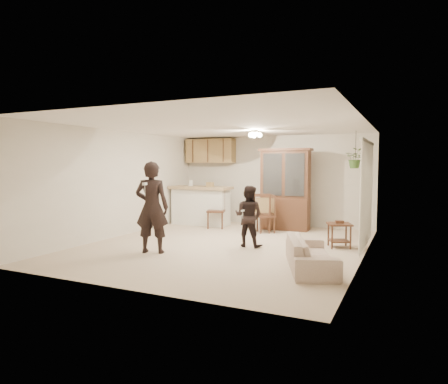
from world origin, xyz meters
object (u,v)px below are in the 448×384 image
at_px(child, 249,214).
at_px(chair_hutch_left, 266,222).
at_px(chair_hutch_right, 262,221).
at_px(china_hutch, 285,190).
at_px(sofa, 311,247).
at_px(side_table, 339,235).
at_px(adult, 152,206).
at_px(chair_bar, 216,217).

distance_m(child, chair_hutch_left, 1.83).
bearing_deg(chair_hutch_right, china_hutch, -144.03).
xyz_separation_m(sofa, chair_hutch_left, (-1.80, 2.99, -0.10)).
distance_m(sofa, side_table, 1.93).
bearing_deg(chair_hutch_left, sofa, -3.38).
height_order(adult, china_hutch, china_hutch).
bearing_deg(child, china_hutch, -89.89).
bearing_deg(chair_hutch_left, child, -27.02).
relative_size(sofa, side_table, 3.16).
bearing_deg(side_table, child, -157.99).
xyz_separation_m(adult, chair_hutch_right, (1.13, 3.09, -0.62)).
relative_size(adult, child, 1.33).
bearing_deg(chair_hutch_right, chair_hutch_left, 165.69).
height_order(china_hutch, chair_hutch_left, china_hutch).
height_order(side_table, chair_hutch_left, chair_hutch_left).
relative_size(chair_bar, chair_hutch_left, 1.09).
height_order(sofa, chair_bar, chair_bar).
bearing_deg(chair_hutch_right, sofa, 99.93).
distance_m(china_hutch, chair_bar, 1.98).
bearing_deg(adult, sofa, 163.89).
relative_size(adult, chair_hutch_left, 1.90).
distance_m(adult, chair_bar, 3.27).
bearing_deg(child, side_table, -156.12).
bearing_deg(sofa, child, 31.57).
relative_size(china_hutch, side_table, 3.56).
height_order(child, china_hutch, china_hutch).
xyz_separation_m(side_table, chair_hutch_right, (-2.06, 1.05, 0.02)).
height_order(china_hutch, chair_bar, china_hutch).
bearing_deg(chair_hutch_left, adult, -56.21).
distance_m(chair_hutch_left, chair_hutch_right, 0.10).
bearing_deg(child, adult, 44.18).
bearing_deg(adult, child, -155.95).
xyz_separation_m(sofa, adult, (-3.04, -0.11, 0.53)).
bearing_deg(chair_hutch_right, side_table, 130.19).
height_order(sofa, side_table, sofa).
height_order(child, chair_bar, child).
distance_m(china_hutch, chair_hutch_right, 1.10).
bearing_deg(chair_bar, adult, -104.83).
bearing_deg(chair_bar, chair_hutch_left, -22.56).
bearing_deg(china_hutch, chair_bar, -164.86).
bearing_deg(chair_bar, sofa, -62.09).
bearing_deg(child, chair_bar, -46.36).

